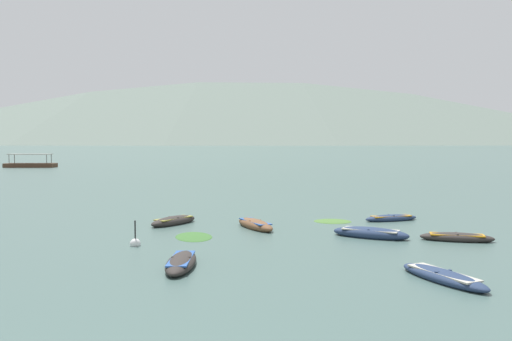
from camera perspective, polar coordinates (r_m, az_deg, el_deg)
The scene contains 15 objects.
ground_plane at distance 1505.86m, azimuth 4.75°, elevation 2.94°, with size 6000.00×6000.00×0.00m, color #425B56.
mountain_1 at distance 2265.36m, azimuth -19.10°, elevation 7.64°, with size 1348.95×1348.95×379.75m, color slate.
mountain_2 at distance 2069.69m, azimuth -0.72°, elevation 11.48°, with size 2613.70×2613.70×611.14m, color slate.
mountain_3 at distance 2226.30m, azimuth 23.90°, elevation 5.19°, with size 544.36×544.36×190.78m, color slate.
rowboat_0 at distance 17.91m, azimuth -8.37°, elevation -10.15°, with size 1.22×3.35×0.49m.
rowboat_1 at distance 27.11m, azimuth -9.19°, elevation -5.60°, with size 2.39×3.17×0.53m.
rowboat_2 at distance 17.04m, azimuth 20.20°, elevation -11.07°, with size 2.50×3.42×0.42m.
rowboat_4 at distance 25.59m, azimuth -0.10°, elevation -6.06°, with size 2.54×3.42×0.55m.
rowboat_5 at distance 28.96m, azimuth 14.88°, elevation -5.18°, with size 3.21×1.95×0.42m.
rowboat_6 at distance 23.69m, azimuth 12.68°, elevation -6.87°, with size 3.62×2.38×0.57m.
rowboat_7 at distance 23.97m, azimuth 21.54°, elevation -6.98°, with size 3.19×1.39×0.45m.
ferry_0 at distance 96.63m, azimuth -23.90°, elevation 0.59°, with size 8.68×3.37×2.54m.
mooring_buoy at distance 21.83m, azimuth -13.35°, elevation -7.93°, with size 0.44×0.44×1.19m.
weed_patch_0 at distance 23.40m, azimuth -6.97°, elevation -7.39°, with size 1.65×2.52×0.14m, color #38662D.
weed_patch_2 at distance 28.02m, azimuth 8.56°, elevation -5.66°, with size 1.79×2.03×0.14m, color #477033.
Camera 1 is at (1.94, -5.85, 4.25)m, focal length 35.77 mm.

